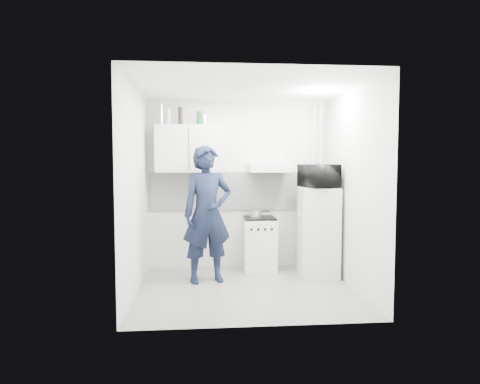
{
  "coord_description": "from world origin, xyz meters",
  "views": [
    {
      "loc": [
        -0.56,
        -5.41,
        1.65
      ],
      "look_at": [
        -0.05,
        0.3,
        1.25
      ],
      "focal_mm": 32.0,
      "sensor_mm": 36.0,
      "label": 1
    }
  ],
  "objects": [
    {
      "name": "person",
      "position": [
        -0.49,
        0.43,
        0.94
      ],
      "size": [
        0.78,
        0.61,
        1.88
      ],
      "primitive_type": "imported",
      "rotation": [
        0.0,
        0.0,
        0.26
      ],
      "color": "black",
      "rests_on": "floor"
    },
    {
      "name": "bottle_a",
      "position": [
        -1.16,
        1.07,
        2.35
      ],
      "size": [
        0.07,
        0.07,
        0.31
      ],
      "primitive_type": "cylinder",
      "color": "silver",
      "rests_on": "upper_cabinet"
    },
    {
      "name": "wall_left",
      "position": [
        -1.4,
        0.0,
        1.3
      ],
      "size": [
        0.0,
        2.6,
        2.6
      ],
      "primitive_type": "plane",
      "rotation": [
        1.57,
        0.0,
        1.57
      ],
      "color": "beige",
      "rests_on": "floor"
    },
    {
      "name": "backsplash",
      "position": [
        0.0,
        1.24,
        1.2
      ],
      "size": [
        2.74,
        0.03,
        0.6
      ],
      "primitive_type": "cube",
      "color": "white",
      "rests_on": "wall_back"
    },
    {
      "name": "ceiling_spot_fixture",
      "position": [
        1.0,
        0.2,
        2.57
      ],
      "size": [
        0.1,
        0.1,
        0.02
      ],
      "primitive_type": "cylinder",
      "color": "white",
      "rests_on": "ceiling"
    },
    {
      "name": "saucepan",
      "position": [
        0.25,
        1.03,
        0.87
      ],
      "size": [
        0.18,
        0.18,
        0.1
      ],
      "primitive_type": "cylinder",
      "color": "silver",
      "rests_on": "stove_top"
    },
    {
      "name": "stove_top",
      "position": [
        0.3,
        1.0,
        0.8
      ],
      "size": [
        0.47,
        0.47,
        0.03
      ],
      "primitive_type": "cube",
      "color": "black",
      "rests_on": "stove"
    },
    {
      "name": "canister_b",
      "position": [
        -0.53,
        1.07,
        2.28
      ],
      "size": [
        0.09,
        0.09,
        0.17
      ],
      "primitive_type": "cylinder",
      "color": "silver",
      "rests_on": "upper_cabinet"
    },
    {
      "name": "range_hood",
      "position": [
        0.45,
        1.0,
        1.57
      ],
      "size": [
        0.6,
        0.5,
        0.14
      ],
      "primitive_type": "cube",
      "color": "silver",
      "rests_on": "wall_back"
    },
    {
      "name": "fridge",
      "position": [
        1.1,
        0.56,
        0.64
      ],
      "size": [
        0.56,
        0.56,
        1.29
      ],
      "primitive_type": "cube",
      "rotation": [
        0.0,
        0.0,
        -0.06
      ],
      "color": "silver",
      "rests_on": "floor"
    },
    {
      "name": "canister_a",
      "position": [
        -0.6,
        1.07,
        2.3
      ],
      "size": [
        0.08,
        0.08,
        0.21
      ],
      "primitive_type": "cylinder",
      "color": "#144C1E",
      "rests_on": "upper_cabinet"
    },
    {
      "name": "bottle_c",
      "position": [
        -0.88,
        1.07,
        2.33
      ],
      "size": [
        0.06,
        0.06,
        0.27
      ],
      "primitive_type": "cylinder",
      "color": "black",
      "rests_on": "upper_cabinet"
    },
    {
      "name": "floor",
      "position": [
        0.0,
        0.0,
        0.0
      ],
      "size": [
        2.8,
        2.8,
        0.0
      ],
      "primitive_type": "plane",
      "color": "gray",
      "rests_on": "ground"
    },
    {
      "name": "ceiling",
      "position": [
        0.0,
        0.0,
        2.6
      ],
      "size": [
        2.8,
        2.8,
        0.0
      ],
      "primitive_type": "plane",
      "color": "white",
      "rests_on": "wall_back"
    },
    {
      "name": "upper_cabinet",
      "position": [
        -0.75,
        1.07,
        1.85
      ],
      "size": [
        1.0,
        0.35,
        0.7
      ],
      "primitive_type": "cube",
      "color": "silver",
      "rests_on": "wall_back"
    },
    {
      "name": "bottle_b",
      "position": [
        -1.06,
        1.07,
        2.33
      ],
      "size": [
        0.07,
        0.07,
        0.26
      ],
      "primitive_type": "cylinder",
      "color": "#B2B7BC",
      "rests_on": "upper_cabinet"
    },
    {
      "name": "pipe_b",
      "position": [
        1.18,
        1.17,
        1.3
      ],
      "size": [
        0.04,
        0.04,
        2.6
      ],
      "primitive_type": "cylinder",
      "color": "silver",
      "rests_on": "floor"
    },
    {
      "name": "pipe_a",
      "position": [
        1.3,
        1.17,
        1.3
      ],
      "size": [
        0.05,
        0.05,
        2.6
      ],
      "primitive_type": "cylinder",
      "color": "silver",
      "rests_on": "floor"
    },
    {
      "name": "microwave",
      "position": [
        1.1,
        0.56,
        1.45
      ],
      "size": [
        0.67,
        0.52,
        0.33
      ],
      "primitive_type": "imported",
      "rotation": [
        0.0,
        0.0,
        1.79
      ],
      "color": "black",
      "rests_on": "fridge"
    },
    {
      "name": "wall_back",
      "position": [
        0.0,
        1.25,
        1.3
      ],
      "size": [
        2.8,
        0.0,
        2.8
      ],
      "primitive_type": "plane",
      "rotation": [
        1.57,
        0.0,
        0.0
      ],
      "color": "beige",
      "rests_on": "floor"
    },
    {
      "name": "wall_right",
      "position": [
        1.4,
        0.0,
        1.3
      ],
      "size": [
        0.0,
        2.6,
        2.6
      ],
      "primitive_type": "plane",
      "rotation": [
        1.57,
        0.0,
        -1.57
      ],
      "color": "beige",
      "rests_on": "floor"
    },
    {
      "name": "stove",
      "position": [
        0.3,
        1.0,
        0.39
      ],
      "size": [
        0.49,
        0.49,
        0.79
      ],
      "primitive_type": "cube",
      "color": "silver",
      "rests_on": "floor"
    }
  ]
}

